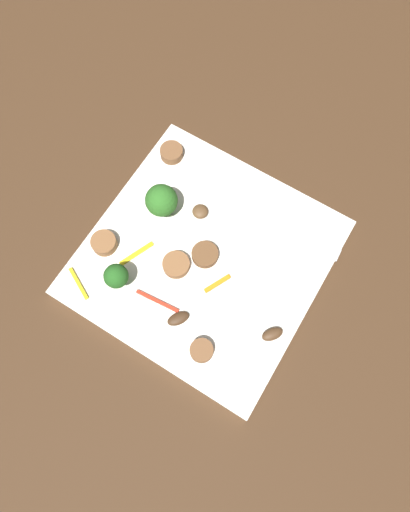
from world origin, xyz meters
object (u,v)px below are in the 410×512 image
broccoli_floret_0 (161,201)px  pepper_strip_3 (157,301)px  sausage_slice_3 (205,258)px  sausage_slice_4 (104,243)px  sausage_slice_0 (202,351)px  mushroom_2 (200,211)px  pepper_strip_1 (217,284)px  mushroom_0 (178,319)px  pepper_strip_0 (79,283)px  broccoli_floret_1 (116,276)px  fork (286,231)px  sausage_slice_2 (176,265)px  sausage_slice_1 (172,153)px  plate (205,258)px  pepper_strip_2 (137,254)px  mushroom_1 (272,334)px

broccoli_floret_0 → pepper_strip_3: broccoli_floret_0 is taller
sausage_slice_3 → sausage_slice_4: size_ratio=1.06×
sausage_slice_0 → pepper_strip_3: 0.08m
mushroom_2 → pepper_strip_1: 0.10m
mushroom_0 → pepper_strip_1: mushroom_0 is taller
sausage_slice_0 → pepper_strip_0: (-0.18, -0.01, -0.00)m
pepper_strip_1 → sausage_slice_0: bearing=-71.7°
broccoli_floret_1 → pepper_strip_3: size_ratio=0.78×
fork → sausage_slice_2: bearing=-133.5°
broccoli_floret_1 → broccoli_floret_0: bearing=94.2°
fork → sausage_slice_2: 0.15m
broccoli_floret_0 → sausage_slice_1: 0.09m
sausage_slice_2 → pepper_strip_1: sausage_slice_2 is taller
mushroom_2 → sausage_slice_0: bearing=-57.8°
fork → broccoli_floret_1: size_ratio=3.92×
sausage_slice_3 → broccoli_floret_0: bearing=160.7°
plate → sausage_slice_3: size_ratio=8.47×
pepper_strip_3 → sausage_slice_4: bearing=164.6°
pepper_strip_0 → pepper_strip_3: (0.10, 0.03, 0.00)m
broccoli_floret_1 → pepper_strip_3: broccoli_floret_1 is taller
broccoli_floret_0 → sausage_slice_4: size_ratio=1.62×
sausage_slice_4 → pepper_strip_3: 0.10m
pepper_strip_0 → pepper_strip_2: (0.04, 0.07, -0.00)m
mushroom_1 → mushroom_2: 0.19m
broccoli_floret_0 → sausage_slice_4: bearing=-115.3°
plate → pepper_strip_0: size_ratio=6.25×
sausage_slice_4 → mushroom_2: size_ratio=1.55×
sausage_slice_4 → mushroom_0: bearing=-13.6°
fork → pepper_strip_2: (-0.15, -0.13, -0.00)m
broccoli_floret_1 → sausage_slice_4: bearing=145.5°
plate → pepper_strip_2: bearing=-150.2°
pepper_strip_3 → sausage_slice_2: bearing=95.8°
fork → pepper_strip_3: (-0.09, -0.17, 0.00)m
pepper_strip_3 → broccoli_floret_1: bearing=-175.4°
plate → broccoli_floret_0: (-0.08, 0.03, 0.04)m
sausage_slice_1 → sausage_slice_2: 0.16m
fork → pepper_strip_3: size_ratio=3.04×
pepper_strip_1 → pepper_strip_3: same height
sausage_slice_0 → sausage_slice_1: size_ratio=0.91×
broccoli_floret_1 → mushroom_2: 0.14m
mushroom_0 → pepper_strip_1: size_ratio=0.75×
sausage_slice_4 → mushroom_2: sausage_slice_4 is taller
pepper_strip_3 → mushroom_0: bearing=-8.4°
pepper_strip_0 → pepper_strip_2: 0.08m
plate → mushroom_2: size_ratio=13.84×
sausage_slice_3 → pepper_strip_0: 0.16m
broccoli_floret_1 → sausage_slice_4: broccoli_floret_1 is taller
sausage_slice_1 → pepper_strip_1: bearing=-40.1°
sausage_slice_2 → pepper_strip_1: bearing=6.9°
pepper_strip_3 → sausage_slice_3: bearing=75.1°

